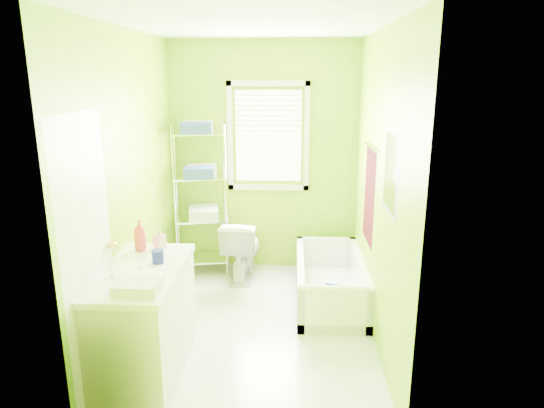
{
  "coord_description": "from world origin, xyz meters",
  "views": [
    {
      "loc": [
        0.33,
        -4.0,
        2.23
      ],
      "look_at": [
        0.14,
        0.25,
        1.09
      ],
      "focal_mm": 32.0,
      "sensor_mm": 36.0,
      "label": 1
    }
  ],
  "objects_px": {
    "wire_shelf_unit": "(202,182)",
    "vanity": "(144,318)",
    "toilet": "(242,249)",
    "bathtub": "(330,287)"
  },
  "relations": [
    {
      "from": "vanity",
      "to": "wire_shelf_unit",
      "type": "distance_m",
      "value": 2.08
    },
    {
      "from": "toilet",
      "to": "wire_shelf_unit",
      "type": "distance_m",
      "value": 0.87
    },
    {
      "from": "wire_shelf_unit",
      "to": "toilet",
      "type": "bearing_deg",
      "value": -20.0
    },
    {
      "from": "wire_shelf_unit",
      "to": "bathtub",
      "type": "bearing_deg",
      "value": -26.8
    },
    {
      "from": "bathtub",
      "to": "wire_shelf_unit",
      "type": "height_order",
      "value": "wire_shelf_unit"
    },
    {
      "from": "wire_shelf_unit",
      "to": "vanity",
      "type": "bearing_deg",
      "value": -92.74
    },
    {
      "from": "toilet",
      "to": "wire_shelf_unit",
      "type": "bearing_deg",
      "value": -14.68
    },
    {
      "from": "toilet",
      "to": "wire_shelf_unit",
      "type": "xyz_separation_m",
      "value": [
        -0.45,
        0.17,
        0.72
      ]
    },
    {
      "from": "bathtub",
      "to": "toilet",
      "type": "xyz_separation_m",
      "value": [
        -0.94,
        0.54,
        0.2
      ]
    },
    {
      "from": "bathtub",
      "to": "toilet",
      "type": "relative_size",
      "value": 2.07
    }
  ]
}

